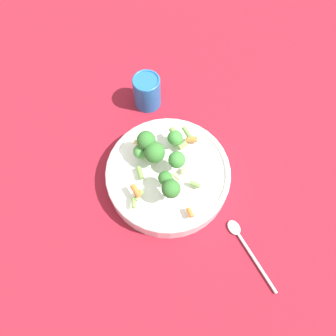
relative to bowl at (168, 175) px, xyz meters
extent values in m
plane|color=maroon|center=(0.00, 0.00, -0.03)|extent=(3.00, 3.00, 0.00)
cylinder|color=white|center=(0.00, 0.00, -0.01)|extent=(0.29, 0.29, 0.05)
torus|color=white|center=(0.00, 0.00, 0.02)|extent=(0.29, 0.29, 0.01)
cylinder|color=#8CB766|center=(-0.01, -0.07, 0.03)|extent=(0.01, 0.01, 0.01)
sphere|color=#3D8438|center=(-0.01, -0.07, 0.05)|extent=(0.04, 0.04, 0.04)
cylinder|color=#8CB766|center=(0.05, -0.04, 0.05)|extent=(0.01, 0.01, 0.02)
sphere|color=#33722D|center=(0.05, -0.04, 0.08)|extent=(0.04, 0.04, 0.04)
cylinder|color=#8CB766|center=(-0.02, 0.07, 0.05)|extent=(0.01, 0.01, 0.02)
sphere|color=#33722D|center=(-0.02, 0.07, 0.08)|extent=(0.04, 0.04, 0.04)
cylinder|color=#8CB766|center=(0.00, 0.04, 0.04)|extent=(0.01, 0.01, 0.02)
sphere|color=#33722D|center=(0.00, 0.04, 0.06)|extent=(0.03, 0.03, 0.03)
cylinder|color=#8CB766|center=(0.07, -0.02, 0.03)|extent=(0.01, 0.01, 0.02)
sphere|color=#479342|center=(0.07, -0.02, 0.05)|extent=(0.03, 0.03, 0.03)
cylinder|color=#8CB766|center=(-0.02, -0.01, 0.05)|extent=(0.01, 0.01, 0.01)
sphere|color=#3D8438|center=(-0.02, -0.01, 0.07)|extent=(0.04, 0.04, 0.04)
cylinder|color=#8CB766|center=(0.03, -0.02, 0.04)|extent=(0.02, 0.02, 0.02)
sphere|color=#33722D|center=(0.03, -0.02, 0.07)|extent=(0.05, 0.05, 0.05)
cylinder|color=#729E4C|center=(-0.02, -0.06, 0.04)|extent=(0.02, 0.02, 0.01)
cylinder|color=#729E4C|center=(-0.03, -0.09, 0.05)|extent=(0.03, 0.03, 0.01)
cylinder|color=#729E4C|center=(0.06, 0.02, 0.03)|extent=(0.02, 0.03, 0.01)
cylinder|color=#729E4C|center=(0.04, -0.05, 0.05)|extent=(0.01, 0.03, 0.01)
cylinder|color=orange|center=(0.06, 0.07, 0.05)|extent=(0.03, 0.03, 0.01)
cylinder|color=#729E4C|center=(0.05, 0.07, 0.04)|extent=(0.02, 0.03, 0.01)
cylinder|color=#729E4C|center=(-0.06, 0.03, 0.03)|extent=(0.03, 0.02, 0.01)
cylinder|color=orange|center=(-0.06, 0.09, 0.03)|extent=(0.02, 0.02, 0.01)
cylinder|color=orange|center=(-0.04, -0.08, 0.03)|extent=(0.03, 0.02, 0.01)
cylinder|color=#729E4C|center=(0.06, 0.09, 0.04)|extent=(0.01, 0.02, 0.01)
cylinder|color=beige|center=(0.07, -0.04, 0.05)|extent=(0.03, 0.02, 0.01)
cylinder|color=beige|center=(-0.02, 0.02, 0.04)|extent=(0.02, 0.02, 0.01)
cylinder|color=beige|center=(-0.04, 0.00, 0.04)|extent=(0.02, 0.02, 0.01)
cylinder|color=#729E4C|center=(0.00, -0.08, 0.06)|extent=(0.02, 0.02, 0.01)
cylinder|color=#2366B2|center=(0.09, -0.22, 0.02)|extent=(0.07, 0.07, 0.09)
torus|color=#2366B2|center=(0.09, -0.22, 0.06)|extent=(0.07, 0.07, 0.01)
cylinder|color=silver|center=(-0.22, 0.16, -0.02)|extent=(0.09, 0.11, 0.01)
ellipsoid|color=silver|center=(-0.16, 0.09, -0.02)|extent=(0.04, 0.04, 0.01)
camera|label=1|loc=(-0.05, 0.31, 0.70)|focal=35.00mm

